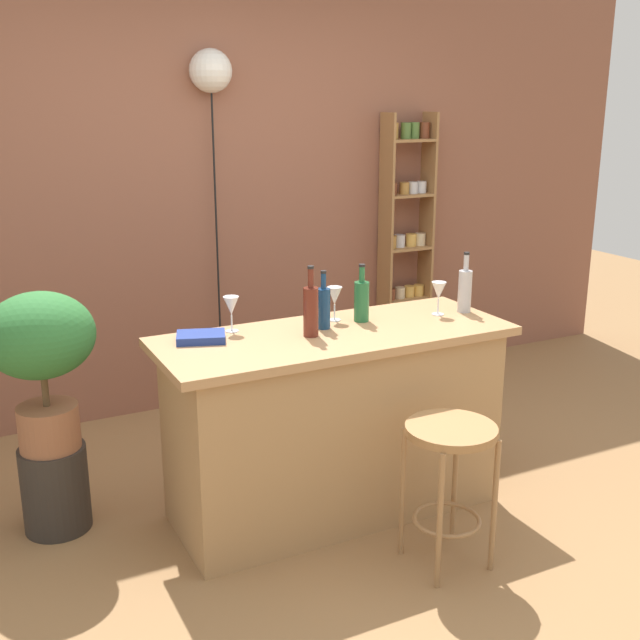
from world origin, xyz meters
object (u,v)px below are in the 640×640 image
Objects in this scene: bottle_olive_oil at (362,300)px; cookbook at (201,337)px; potted_plant at (41,350)px; wine_glass_right at (335,297)px; wine_glass_left at (231,307)px; bottle_vinegar at (465,290)px; bar_stool at (450,460)px; plant_stool at (55,488)px; wine_glass_center at (439,291)px; pendant_globe_light at (211,74)px; spice_shelf at (406,242)px; bottle_wine_red at (311,310)px; bottle_spirits_clear at (323,307)px.

bottle_olive_oil reaches higher than cookbook.
wine_glass_right is (1.31, -0.25, 0.15)m from potted_plant.
wine_glass_left is at bearing 174.43° from wine_glass_right.
bottle_vinegar reaches higher than cookbook.
bar_stool is 0.97m from bottle_vinegar.
bottle_olive_oil is 0.79m from cookbook.
wine_glass_left is at bearing 169.32° from bottle_olive_oil.
plant_stool is at bearing 166.32° from wine_glass_left.
bottle_olive_oil is 1.68× the size of wine_glass_right.
bottle_vinegar reaches higher than wine_glass_center.
pendant_globe_light is (-0.60, 1.51, 1.03)m from wine_glass_center.
bar_stool is 2.28× the size of bottle_olive_oil.
bar_stool is at bearing -88.57° from bottle_olive_oil.
pendant_globe_light is at bearing 178.00° from spice_shelf.
bottle_wine_red is at bearing 0.58° from cookbook.
wine_glass_left is 1.02m from wine_glass_center.
spice_shelf is at bearing 50.52° from bottle_olive_oil.
plant_stool is 2.47m from pendant_globe_light.
plant_stool is 0.18× the size of pendant_globe_light.
potted_plant is (-1.44, 1.03, 0.39)m from bar_stool.
bottle_wine_red is (-0.32, -0.11, 0.02)m from bottle_olive_oil.
potted_plant reaches higher than wine_glass_right.
wine_glass_right is (-0.13, 0.79, 0.53)m from bar_stool.
bottle_vinegar reaches higher than bar_stool.
wine_glass_left is (-0.63, 0.83, 0.53)m from bar_stool.
bottle_wine_red is (-0.34, 0.61, 0.53)m from bar_stool.
bottle_spirits_clear is 1.66× the size of wine_glass_center.
bottle_wine_red reaches higher than cookbook.
cookbook is at bearing -177.99° from wine_glass_right.
potted_plant is 3.43× the size of cookbook.
bottle_olive_oil is 1.02× the size of bottle_spirits_clear.
bottle_vinegar is (0.54, -0.09, 0.01)m from bottle_olive_oil.
spice_shelf is 11.06× the size of wine_glass_center.
bottle_vinegar is 0.15m from wine_glass_center.
bottle_spirits_clear is at bearing -15.70° from plant_stool.
potted_plant is (-2.56, -1.08, -0.08)m from spice_shelf.
wine_glass_center is (1.81, -0.38, 0.15)m from potted_plant.
bottle_wine_red is at bearing -20.92° from potted_plant.
wine_glass_right is at bearing 20.67° from cookbook.
potted_plant is 0.33× the size of pendant_globe_light.
wine_glass_left is at bearing -106.95° from pendant_globe_light.
bottle_wine_red is 0.15× the size of pendant_globe_light.
wine_glass_right is (0.11, 0.09, 0.01)m from bottle_spirits_clear.
bottle_olive_oil is 0.92× the size of bottle_vinegar.
bottle_spirits_clear is at bearing 11.72° from cookbook.
bar_stool is at bearing -53.01° from wine_glass_left.
wine_glass_left is at bearing 41.63° from cookbook.
wine_glass_center is at bearing 13.07° from cookbook.
bottle_spirits_clear is at bearing -133.86° from spice_shelf.
bottle_vinegar is 1.83× the size of wine_glass_center.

